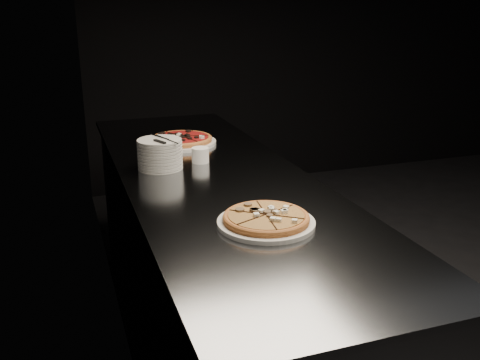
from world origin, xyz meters
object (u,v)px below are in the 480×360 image
object	(u,v)px
pizza_tomato	(181,140)
plate_stack	(160,154)
counter	(215,273)
cutlery	(162,140)
ramekin	(200,155)
pizza_mushroom	(266,219)

from	to	relation	value
pizza_tomato	plate_stack	xyz separation A→B (m)	(-0.18, -0.37, 0.04)
counter	cutlery	xyz separation A→B (m)	(-0.18, 0.13, 0.59)
plate_stack	ramekin	distance (m)	0.19
counter	pizza_mushroom	distance (m)	0.75
counter	plate_stack	bearing A→B (deg)	143.39
pizza_mushroom	cutlery	bearing A→B (deg)	104.92
pizza_mushroom	pizza_tomato	bearing A→B (deg)	90.87
pizza_mushroom	plate_stack	distance (m)	0.75
counter	ramekin	bearing A→B (deg)	92.31
pizza_tomato	plate_stack	bearing A→B (deg)	-115.54
ramekin	counter	bearing A→B (deg)	-87.69
pizza_mushroom	pizza_tomato	size ratio (longest dim) A/B	1.03
pizza_tomato	ramekin	xyz separation A→B (m)	(0.01, -0.34, 0.01)
pizza_tomato	ramekin	size ratio (longest dim) A/B	4.61
pizza_tomato	ramekin	distance (m)	0.34
plate_stack	cutlery	world-z (taller)	cutlery
pizza_mushroom	ramekin	world-z (taller)	ramekin
pizza_mushroom	ramekin	xyz separation A→B (m)	(-0.01, 0.75, 0.02)
counter	pizza_tomato	size ratio (longest dim) A/B	6.98
plate_stack	cutlery	distance (m)	0.07
plate_stack	pizza_mushroom	bearing A→B (deg)	-74.81
pizza_mushroom	cutlery	distance (m)	0.74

